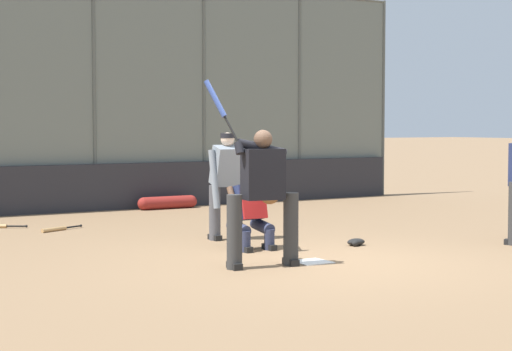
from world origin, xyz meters
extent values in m
plane|color=#846647|center=(0.00, 0.00, 0.00)|extent=(160.00, 160.00, 0.00)
cube|color=white|center=(0.00, 0.00, 0.01)|extent=(0.43, 0.43, 0.01)
cylinder|color=#515651|center=(-7.45, -7.66, 2.38)|extent=(0.08, 0.08, 4.75)
cylinder|color=#515651|center=(-4.97, -7.66, 2.38)|extent=(0.08, 0.08, 4.75)
cylinder|color=#515651|center=(-2.48, -7.66, 2.38)|extent=(0.08, 0.08, 4.75)
cylinder|color=#515651|center=(0.00, -7.66, 2.38)|extent=(0.08, 0.08, 4.75)
cube|color=slate|center=(0.00, -7.66, 2.38)|extent=(14.90, 0.01, 4.75)
cube|color=#28282D|center=(0.00, -7.56, 0.47)|extent=(14.60, 0.18, 0.94)
cube|color=slate|center=(0.55, -9.68, 0.06)|extent=(10.43, 1.95, 0.12)
cube|color=slate|center=(0.55, -9.13, 0.22)|extent=(10.43, 0.55, 0.44)
cube|color=#B7BABC|center=(0.55, -9.13, 0.48)|extent=(10.43, 0.24, 0.08)
cube|color=slate|center=(0.55, -9.68, 0.38)|extent=(10.43, 0.55, 0.76)
cube|color=#B7BABC|center=(0.55, -9.68, 0.80)|extent=(10.43, 0.24, 0.08)
cube|color=slate|center=(0.55, -10.23, 0.54)|extent=(10.43, 0.55, 1.08)
cube|color=#B7BABC|center=(0.55, -10.23, 1.12)|extent=(10.43, 0.24, 0.08)
cylinder|color=#333333|center=(0.34, 0.04, 0.45)|extent=(0.19, 0.19, 0.90)
cube|color=black|center=(0.34, 0.04, 0.04)|extent=(0.15, 0.29, 0.08)
cylinder|color=#333333|center=(1.08, -0.06, 0.45)|extent=(0.19, 0.19, 0.90)
cube|color=black|center=(1.08, -0.06, 0.04)|extent=(0.15, 0.29, 0.08)
cube|color=black|center=(0.71, -0.01, 1.13)|extent=(0.52, 0.35, 0.62)
sphere|color=brown|center=(0.71, -0.01, 1.55)|extent=(0.23, 0.23, 0.23)
cylinder|color=black|center=(0.71, -0.04, 1.45)|extent=(0.63, 0.24, 0.23)
cylinder|color=black|center=(1.00, -0.08, 1.45)|extent=(0.11, 0.15, 0.17)
sphere|color=black|center=(1.00, -0.10, 1.51)|extent=(0.04, 0.04, 0.04)
cylinder|color=black|center=(1.05, -0.19, 1.67)|extent=(0.12, 0.21, 0.33)
cylinder|color=#334789|center=(1.15, -0.41, 2.04)|extent=(0.20, 0.33, 0.47)
cylinder|color=#2D334C|center=(-0.11, -1.18, 0.14)|extent=(0.14, 0.14, 0.29)
cylinder|color=#2D334C|center=(-0.11, -1.37, 0.31)|extent=(0.17, 0.43, 0.22)
cube|color=black|center=(-0.11, -1.18, 0.04)|extent=(0.10, 0.26, 0.08)
cylinder|color=#2D334C|center=(0.27, -1.18, 0.14)|extent=(0.14, 0.14, 0.29)
cylinder|color=#2D334C|center=(0.27, -1.37, 0.31)|extent=(0.17, 0.43, 0.22)
cube|color=black|center=(0.27, -1.18, 0.04)|extent=(0.10, 0.26, 0.08)
cube|color=navy|center=(0.08, -1.41, 0.65)|extent=(0.42, 0.34, 0.52)
cube|color=#B21E1E|center=(0.08, -1.27, 0.65)|extent=(0.37, 0.13, 0.43)
sphere|color=brown|center=(0.08, -1.41, 0.98)|extent=(0.19, 0.19, 0.19)
sphere|color=#B21E1E|center=(0.08, -1.41, 1.01)|extent=(0.21, 0.21, 0.21)
cylinder|color=navy|center=(-0.08, -1.18, 0.81)|extent=(0.27, 0.50, 0.15)
ellipsoid|color=brown|center=(0.02, -0.95, 0.78)|extent=(0.30, 0.10, 0.24)
cylinder|color=brown|center=(0.33, -1.41, 0.67)|extent=(0.09, 0.29, 0.42)
cylinder|color=#4C4C51|center=(-0.32, -2.45, 0.41)|extent=(0.17, 0.17, 0.82)
cube|color=black|center=(-0.32, -2.45, 0.04)|extent=(0.12, 0.28, 0.08)
cylinder|color=#4C4C51|center=(0.06, -2.46, 0.41)|extent=(0.17, 0.17, 0.82)
cube|color=black|center=(0.06, -2.46, 0.04)|extent=(0.12, 0.28, 0.08)
cube|color=gray|center=(-0.13, -2.39, 1.12)|extent=(0.46, 0.40, 0.63)
sphere|color=beige|center=(-0.13, -2.39, 1.51)|extent=(0.21, 0.21, 0.21)
cylinder|color=black|center=(-0.13, -2.39, 1.57)|extent=(0.22, 0.22, 0.07)
cylinder|color=gray|center=(-0.39, -2.33, 0.92)|extent=(0.15, 0.24, 0.88)
cylinder|color=gray|center=(0.13, -2.34, 0.92)|extent=(0.14, 0.23, 0.88)
sphere|color=black|center=(1.25, -4.99, 0.03)|extent=(0.04, 0.04, 0.04)
cylinder|color=black|center=(1.41, -4.91, 0.03)|extent=(0.34, 0.18, 0.03)
cylinder|color=tan|center=(1.80, -4.72, 0.03)|extent=(0.48, 0.28, 0.07)
sphere|color=black|center=(2.06, -5.38, 0.03)|extent=(0.04, 0.04, 0.04)
cylinder|color=black|center=(2.20, -5.47, 0.03)|extent=(0.30, 0.20, 0.03)
ellipsoid|color=black|center=(-1.40, -0.91, 0.05)|extent=(0.28, 0.18, 0.10)
ellipsoid|color=black|center=(-1.32, -0.82, 0.05)|extent=(0.10, 0.08, 0.08)
cylinder|color=maroon|center=(-1.38, -7.16, 0.13)|extent=(1.06, 0.26, 0.26)
sphere|color=maroon|center=(-1.91, -7.16, 0.13)|extent=(0.26, 0.26, 0.26)
sphere|color=maroon|center=(-0.84, -7.16, 0.13)|extent=(0.26, 0.26, 0.26)
camera|label=1|loc=(6.10, 8.77, 1.73)|focal=60.00mm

